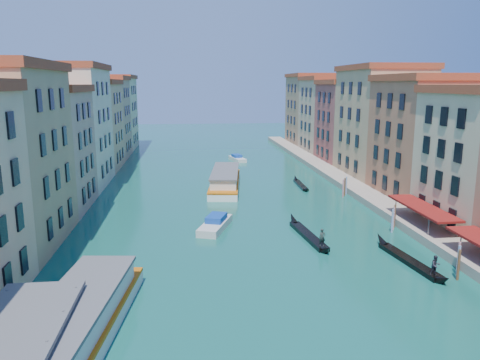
# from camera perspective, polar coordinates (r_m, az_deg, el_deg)

# --- Properties ---
(left_bank_palazzos) EXTENTS (12.80, 128.40, 21.00)m
(left_bank_palazzos) POSITION_cam_1_polar(r_m,az_deg,el_deg) (80.17, -21.16, 5.22)
(left_bank_palazzos) COLOR tan
(left_bank_palazzos) RESTS_ON ground
(right_bank_palazzos) EXTENTS (12.80, 128.40, 21.00)m
(right_bank_palazzos) POSITION_cam_1_polar(r_m,az_deg,el_deg) (85.69, 18.32, 5.80)
(right_bank_palazzos) COLOR #9D423F
(right_bank_palazzos) RESTS_ON ground
(quay) EXTENTS (4.00, 140.00, 1.00)m
(quay) POSITION_cam_1_polar(r_m,az_deg,el_deg) (84.05, 12.95, -0.39)
(quay) COLOR gray
(quay) RESTS_ON ground
(mooring_poles_right) EXTENTS (1.44, 54.24, 3.20)m
(mooring_poles_right) POSITION_cam_1_polar(r_m,az_deg,el_deg) (50.85, 23.44, -8.02)
(mooring_poles_right) COLOR #56331D
(mooring_poles_right) RESTS_ON ground
(vaporetto_near) EXTENTS (7.29, 21.57, 3.15)m
(vaporetto_near) POSITION_cam_1_polar(r_m,az_deg,el_deg) (35.16, -19.50, -16.41)
(vaporetto_near) COLOR silver
(vaporetto_near) RESTS_ON ground
(vaporetto_far) EXTENTS (7.22, 20.95, 3.05)m
(vaporetto_far) POSITION_cam_1_polar(r_m,az_deg,el_deg) (80.75, -1.81, 0.05)
(vaporetto_far) COLOR white
(vaporetto_far) RESTS_ON ground
(gondola_fore) EXTENTS (2.29, 13.29, 2.65)m
(gondola_fore) POSITION_cam_1_polar(r_m,az_deg,el_deg) (55.29, 8.31, -6.53)
(gondola_fore) COLOR black
(gondola_fore) RESTS_ON ground
(gondola_right) EXTENTS (2.49, 12.83, 2.56)m
(gondola_right) POSITION_cam_1_polar(r_m,az_deg,el_deg) (50.00, 20.07, -9.07)
(gondola_right) COLOR black
(gondola_right) RESTS_ON ground
(gondola_far) EXTENTS (1.22, 10.77, 1.53)m
(gondola_far) POSITION_cam_1_polar(r_m,az_deg,el_deg) (82.75, 7.37, -0.51)
(gondola_far) COLOR black
(gondola_far) RESTS_ON ground
(motorboat_mid) EXTENTS (4.91, 8.17, 1.61)m
(motorboat_mid) POSITION_cam_1_polar(r_m,az_deg,el_deg) (58.10, -3.02, -5.34)
(motorboat_mid) COLOR beige
(motorboat_mid) RESTS_ON ground
(motorboat_far) EXTENTS (3.66, 7.14, 1.41)m
(motorboat_far) POSITION_cam_1_polar(r_m,az_deg,el_deg) (109.22, -0.33, 2.66)
(motorboat_far) COLOR silver
(motorboat_far) RESTS_ON ground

